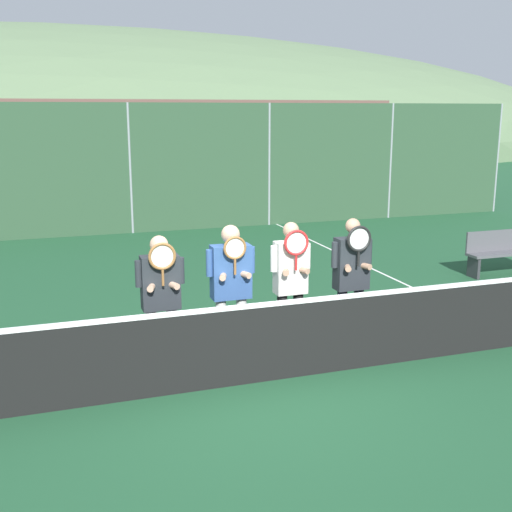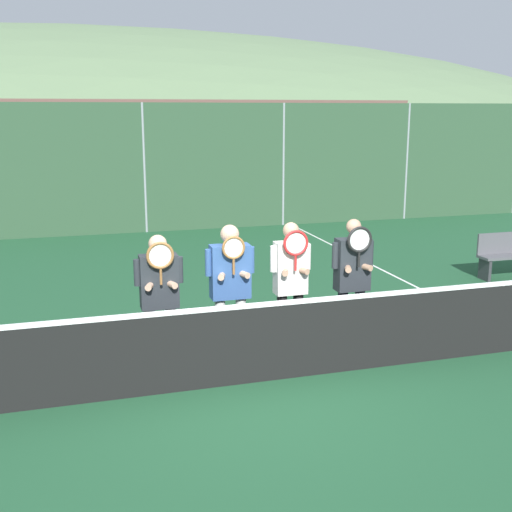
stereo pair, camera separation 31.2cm
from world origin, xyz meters
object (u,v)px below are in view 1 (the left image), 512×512
(player_leftmost, at_px, (161,292))
(player_center_left, at_px, (231,281))
(player_center_right, at_px, (291,279))
(car_right_of_center, at_px, (375,179))
(player_rightmost, at_px, (352,275))
(car_center, at_px, (244,183))
(bench_courtside, at_px, (506,251))
(car_left_of_center, at_px, (84,189))

(player_leftmost, distance_m, player_center_left, 0.88)
(player_center_right, distance_m, car_right_of_center, 13.93)
(player_rightmost, relative_size, car_center, 0.43)
(player_center_left, distance_m, car_center, 12.04)
(player_leftmost, height_order, bench_courtside, player_leftmost)
(player_leftmost, relative_size, car_left_of_center, 0.39)
(player_center_left, relative_size, player_rightmost, 0.99)
(player_leftmost, height_order, player_center_right, player_center_right)
(player_rightmost, bearing_deg, bench_courtside, 29.96)
(player_center_right, xyz_separation_m, car_right_of_center, (7.66, 11.63, -0.16))
(player_leftmost, height_order, car_right_of_center, same)
(player_leftmost, relative_size, car_right_of_center, 0.42)
(player_center_right, relative_size, car_right_of_center, 0.43)
(player_rightmost, bearing_deg, car_center, 79.03)
(player_leftmost, relative_size, car_center, 0.41)
(car_center, bearing_deg, car_right_of_center, 2.23)
(player_center_left, height_order, player_center_right, player_center_left)
(car_center, bearing_deg, player_rightmost, -100.97)
(player_leftmost, bearing_deg, car_center, 67.76)
(player_rightmost, distance_m, car_right_of_center, 13.59)
(player_center_right, distance_m, car_center, 11.84)
(player_center_right, xyz_separation_m, car_center, (3.04, 11.45, -0.09))
(player_leftmost, bearing_deg, car_left_of_center, 90.25)
(player_rightmost, distance_m, car_center, 11.77)
(player_center_left, bearing_deg, player_leftmost, -176.19)
(player_rightmost, height_order, car_center, car_center)
(car_left_of_center, height_order, car_center, car_center)
(player_rightmost, xyz_separation_m, car_right_of_center, (6.86, 11.73, -0.17))
(car_right_of_center, bearing_deg, car_center, -177.77)
(player_leftmost, bearing_deg, player_rightmost, -1.66)
(car_left_of_center, bearing_deg, player_center_left, -85.39)
(player_center_left, height_order, car_right_of_center, player_center_left)
(player_leftmost, xyz_separation_m, car_center, (4.69, 11.48, -0.08))
(car_right_of_center, bearing_deg, car_left_of_center, -179.50)
(player_leftmost, distance_m, car_left_of_center, 11.58)
(player_leftmost, xyz_separation_m, player_rightmost, (2.45, -0.07, 0.03))
(car_center, bearing_deg, player_leftmost, -112.24)
(player_center_right, bearing_deg, bench_courtside, 25.35)
(car_left_of_center, distance_m, car_center, 4.74)
(player_rightmost, bearing_deg, player_center_right, 172.52)
(player_center_left, distance_m, bench_courtside, 6.83)
(player_leftmost, distance_m, car_right_of_center, 14.93)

